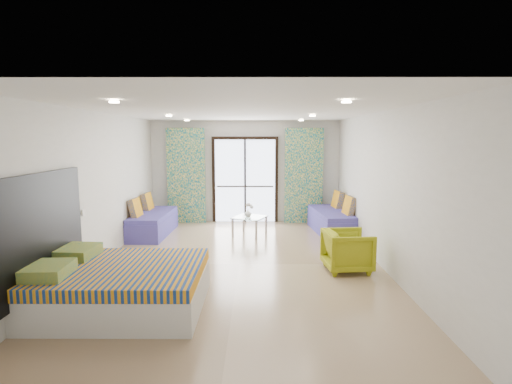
{
  "coord_description": "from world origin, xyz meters",
  "views": [
    {
      "loc": [
        0.33,
        -6.9,
        2.24
      ],
      "look_at": [
        0.3,
        1.14,
        1.15
      ],
      "focal_mm": 28.0,
      "sensor_mm": 36.0,
      "label": 1
    }
  ],
  "objects_px": {
    "daybed_right": "(332,220)",
    "armchair": "(347,249)",
    "bed": "(121,286)",
    "daybed_left": "(153,222)",
    "coffee_table": "(250,219)"
  },
  "relations": [
    {
      "from": "daybed_right",
      "to": "armchair",
      "type": "bearing_deg",
      "value": -100.93
    },
    {
      "from": "bed",
      "to": "daybed_right",
      "type": "height_order",
      "value": "daybed_right"
    },
    {
      "from": "daybed_left",
      "to": "armchair",
      "type": "height_order",
      "value": "daybed_left"
    },
    {
      "from": "daybed_right",
      "to": "coffee_table",
      "type": "height_order",
      "value": "daybed_right"
    },
    {
      "from": "armchair",
      "to": "bed",
      "type": "bearing_deg",
      "value": 109.05
    },
    {
      "from": "daybed_left",
      "to": "daybed_right",
      "type": "xyz_separation_m",
      "value": [
        4.23,
        0.2,
        0.01
      ]
    },
    {
      "from": "bed",
      "to": "armchair",
      "type": "distance_m",
      "value": 3.67
    },
    {
      "from": "bed",
      "to": "daybed_right",
      "type": "bearing_deg",
      "value": 49.9
    },
    {
      "from": "coffee_table",
      "to": "daybed_right",
      "type": "bearing_deg",
      "value": 8.51
    },
    {
      "from": "daybed_right",
      "to": "armchair",
      "type": "height_order",
      "value": "daybed_right"
    },
    {
      "from": "bed",
      "to": "daybed_right",
      "type": "relative_size",
      "value": 1.06
    },
    {
      "from": "coffee_table",
      "to": "armchair",
      "type": "height_order",
      "value": "coffee_table"
    },
    {
      "from": "bed",
      "to": "daybed_left",
      "type": "height_order",
      "value": "daybed_left"
    },
    {
      "from": "bed",
      "to": "coffee_table",
      "type": "height_order",
      "value": "coffee_table"
    },
    {
      "from": "armchair",
      "to": "coffee_table",
      "type": "bearing_deg",
      "value": 29.34
    }
  ]
}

